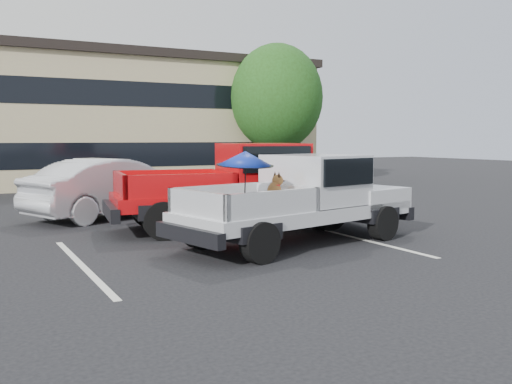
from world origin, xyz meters
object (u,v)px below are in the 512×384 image
at_px(tree_right, 277,97).
at_px(silver_pickup, 307,194).
at_px(silver_sedan, 115,188).
at_px(tree_back, 164,101).
at_px(red_pickup, 255,182).

distance_m(tree_right, silver_pickup, 16.02).
bearing_deg(silver_sedan, tree_back, -45.63).
xyz_separation_m(silver_pickup, red_pickup, (-0.03, 2.37, 0.10)).
distance_m(tree_right, tree_back, 8.55).
height_order(tree_right, tree_back, tree_back).
xyz_separation_m(tree_right, red_pickup, (-7.29, -11.56, -3.06)).
distance_m(silver_pickup, silver_sedan, 6.45).
distance_m(tree_back, silver_sedan, 17.85).
bearing_deg(silver_pickup, red_pickup, 77.73).
bearing_deg(tree_back, tree_right, -69.44).
bearing_deg(tree_right, silver_sedan, -140.91).
xyz_separation_m(tree_right, tree_back, (-3.00, 8.00, 0.20)).
height_order(tree_back, silver_sedan, tree_back).
distance_m(silver_pickup, red_pickup, 2.37).
xyz_separation_m(tree_back, silver_sedan, (-6.92, -16.06, -3.58)).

